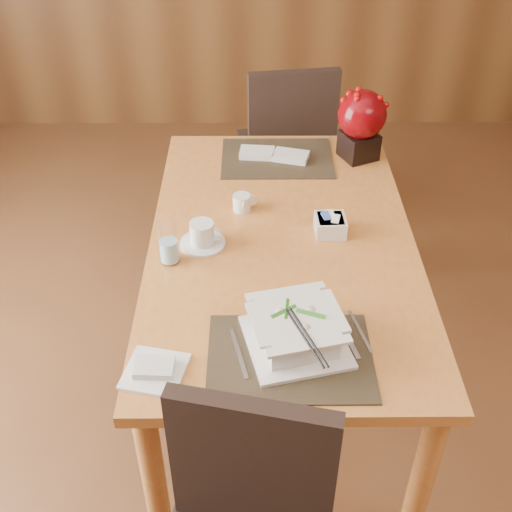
{
  "coord_description": "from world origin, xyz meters",
  "views": [
    {
      "loc": [
        -0.1,
        -1.16,
        2.05
      ],
      "look_at": [
        -0.09,
        0.35,
        0.87
      ],
      "focal_mm": 45.0,
      "sensor_mm": 36.0,
      "label": 1
    }
  ],
  "objects_px": {
    "water_glass": "(168,242)",
    "coffee_cup": "(202,236)",
    "sugar_caddy": "(330,225)",
    "berry_decor": "(361,121)",
    "dining_table": "(282,261)",
    "far_chair": "(287,142)",
    "bread_plate": "(155,371)",
    "soup_setting": "(296,331)",
    "creamer_jug": "(242,202)"
  },
  "relations": [
    {
      "from": "soup_setting",
      "to": "far_chair",
      "type": "height_order",
      "value": "far_chair"
    },
    {
      "from": "water_glass",
      "to": "soup_setting",
      "type": "bearing_deg",
      "value": -44.48
    },
    {
      "from": "coffee_cup",
      "to": "bread_plate",
      "type": "bearing_deg",
      "value": -99.35
    },
    {
      "from": "sugar_caddy",
      "to": "creamer_jug",
      "type": "bearing_deg",
      "value": 154.51
    },
    {
      "from": "dining_table",
      "to": "berry_decor",
      "type": "relative_size",
      "value": 5.25
    },
    {
      "from": "water_glass",
      "to": "bread_plate",
      "type": "height_order",
      "value": "water_glass"
    },
    {
      "from": "far_chair",
      "to": "berry_decor",
      "type": "bearing_deg",
      "value": 107.72
    },
    {
      "from": "dining_table",
      "to": "bread_plate",
      "type": "distance_m",
      "value": 0.71
    },
    {
      "from": "creamer_jug",
      "to": "coffee_cup",
      "type": "bearing_deg",
      "value": -137.0
    },
    {
      "from": "sugar_caddy",
      "to": "berry_decor",
      "type": "bearing_deg",
      "value": 72.56
    },
    {
      "from": "water_glass",
      "to": "bread_plate",
      "type": "bearing_deg",
      "value": -89.25
    },
    {
      "from": "berry_decor",
      "to": "soup_setting",
      "type": "bearing_deg",
      "value": -106.41
    },
    {
      "from": "coffee_cup",
      "to": "sugar_caddy",
      "type": "xyz_separation_m",
      "value": [
        0.43,
        0.07,
        -0.01
      ]
    },
    {
      "from": "water_glass",
      "to": "bread_plate",
      "type": "relative_size",
      "value": 0.98
    },
    {
      "from": "dining_table",
      "to": "creamer_jug",
      "type": "distance_m",
      "value": 0.26
    },
    {
      "from": "creamer_jug",
      "to": "sugar_caddy",
      "type": "relative_size",
      "value": 0.81
    },
    {
      "from": "sugar_caddy",
      "to": "bread_plate",
      "type": "bearing_deg",
      "value": -129.73
    },
    {
      "from": "water_glass",
      "to": "berry_decor",
      "type": "relative_size",
      "value": 0.53
    },
    {
      "from": "soup_setting",
      "to": "sugar_caddy",
      "type": "height_order",
      "value": "soup_setting"
    },
    {
      "from": "creamer_jug",
      "to": "water_glass",
      "type": "bearing_deg",
      "value": -142.88
    },
    {
      "from": "creamer_jug",
      "to": "berry_decor",
      "type": "xyz_separation_m",
      "value": [
        0.47,
        0.38,
        0.13
      ]
    },
    {
      "from": "dining_table",
      "to": "far_chair",
      "type": "relative_size",
      "value": 1.59
    },
    {
      "from": "coffee_cup",
      "to": "berry_decor",
      "type": "relative_size",
      "value": 0.54
    },
    {
      "from": "dining_table",
      "to": "bread_plate",
      "type": "xyz_separation_m",
      "value": [
        -0.36,
        -0.6,
        0.1
      ]
    },
    {
      "from": "bread_plate",
      "to": "sugar_caddy",
      "type": "bearing_deg",
      "value": 50.27
    },
    {
      "from": "water_glass",
      "to": "coffee_cup",
      "type": "bearing_deg",
      "value": 41.58
    },
    {
      "from": "creamer_jug",
      "to": "sugar_caddy",
      "type": "bearing_deg",
      "value": -40.9
    },
    {
      "from": "creamer_jug",
      "to": "berry_decor",
      "type": "bearing_deg",
      "value": 23.75
    },
    {
      "from": "coffee_cup",
      "to": "dining_table",
      "type": "bearing_deg",
      "value": 6.72
    },
    {
      "from": "bread_plate",
      "to": "dining_table",
      "type": "bearing_deg",
      "value": 58.86
    },
    {
      "from": "far_chair",
      "to": "sugar_caddy",
      "type": "bearing_deg",
      "value": 87.07
    },
    {
      "from": "bread_plate",
      "to": "soup_setting",
      "type": "bearing_deg",
      "value": 14.77
    },
    {
      "from": "dining_table",
      "to": "far_chair",
      "type": "bearing_deg",
      "value": 86.16
    },
    {
      "from": "dining_table",
      "to": "far_chair",
      "type": "height_order",
      "value": "far_chair"
    },
    {
      "from": "sugar_caddy",
      "to": "berry_decor",
      "type": "xyz_separation_m",
      "value": [
        0.17,
        0.53,
        0.13
      ]
    },
    {
      "from": "soup_setting",
      "to": "coffee_cup",
      "type": "xyz_separation_m",
      "value": [
        -0.29,
        0.47,
        -0.02
      ]
    },
    {
      "from": "water_glass",
      "to": "far_chair",
      "type": "xyz_separation_m",
      "value": [
        0.44,
        1.22,
        -0.29
      ]
    },
    {
      "from": "berry_decor",
      "to": "coffee_cup",
      "type": "bearing_deg",
      "value": -135.29
    },
    {
      "from": "soup_setting",
      "to": "far_chair",
      "type": "relative_size",
      "value": 0.34
    },
    {
      "from": "coffee_cup",
      "to": "creamer_jug",
      "type": "relative_size",
      "value": 1.85
    },
    {
      "from": "water_glass",
      "to": "berry_decor",
      "type": "height_order",
      "value": "berry_decor"
    },
    {
      "from": "creamer_jug",
      "to": "bread_plate",
      "type": "relative_size",
      "value": 0.53
    },
    {
      "from": "creamer_jug",
      "to": "berry_decor",
      "type": "relative_size",
      "value": 0.29
    },
    {
      "from": "sugar_caddy",
      "to": "soup_setting",
      "type": "bearing_deg",
      "value": -105.38
    },
    {
      "from": "soup_setting",
      "to": "sugar_caddy",
      "type": "xyz_separation_m",
      "value": [
        0.15,
        0.53,
        -0.02
      ]
    },
    {
      "from": "dining_table",
      "to": "sugar_caddy",
      "type": "xyz_separation_m",
      "value": [
        0.16,
        0.03,
        0.13
      ]
    },
    {
      "from": "soup_setting",
      "to": "water_glass",
      "type": "relative_size",
      "value": 2.12
    },
    {
      "from": "berry_decor",
      "to": "far_chair",
      "type": "bearing_deg",
      "value": 115.53
    },
    {
      "from": "water_glass",
      "to": "far_chair",
      "type": "distance_m",
      "value": 1.33
    },
    {
      "from": "dining_table",
      "to": "water_glass",
      "type": "relative_size",
      "value": 9.84
    }
  ]
}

